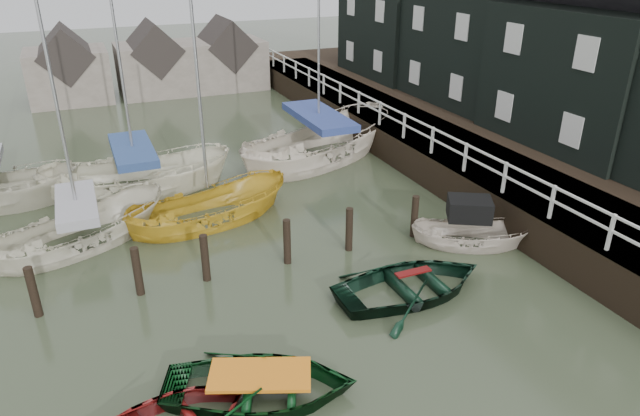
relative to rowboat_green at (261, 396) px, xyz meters
name	(u,v)px	position (x,y,z in m)	size (l,w,h in m)	color
ground	(284,330)	(1.20, 1.93, 0.00)	(120.00, 120.00, 0.00)	#2D3622
pier	(408,138)	(10.68, 11.93, 0.71)	(3.04, 32.00, 2.70)	black
land_strip	(505,138)	(16.20, 11.93, 0.00)	(14.00, 38.00, 1.50)	black
quay_houses	(545,19)	(16.19, 10.59, 5.68)	(6.52, 28.14, 10.01)	black
mooring_pilings	(209,264)	(0.09, 4.93, 0.50)	(13.72, 0.22, 1.80)	black
far_sheds	(152,63)	(2.03, 27.93, 1.86)	(14.00, 4.08, 4.39)	#665B51
rowboat_green	(261,396)	(0.00, 0.00, 0.00)	(2.85, 3.99, 0.83)	black
rowboat_dkgreen	(411,294)	(4.88, 2.06, 0.00)	(3.06, 4.28, 0.89)	black
motorboat	(469,241)	(8.00, 3.75, 0.12)	(3.86, 3.00, 2.19)	beige
sailboat_a	(84,241)	(-3.07, 8.57, 0.07)	(6.16, 4.36, 11.44)	beige
sailboat_b	(138,189)	(-0.96, 12.27, 0.06)	(7.39, 3.63, 11.37)	silver
sailboat_c	(210,220)	(0.96, 8.62, 0.01)	(6.05, 3.16, 9.62)	gold
sailboat_d	(319,158)	(6.75, 12.82, 0.06)	(8.93, 6.09, 11.82)	silver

